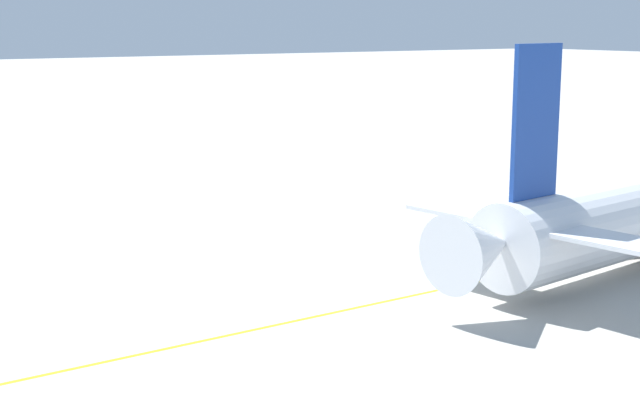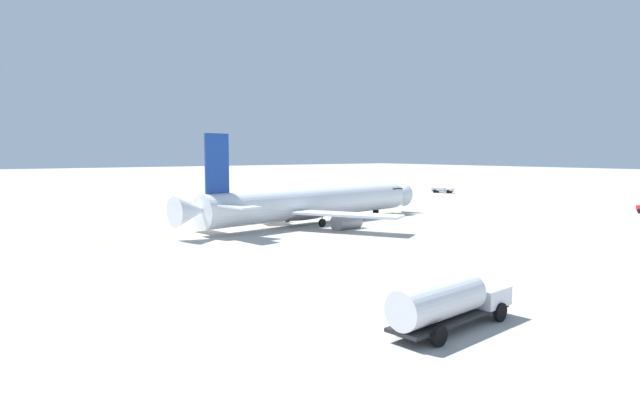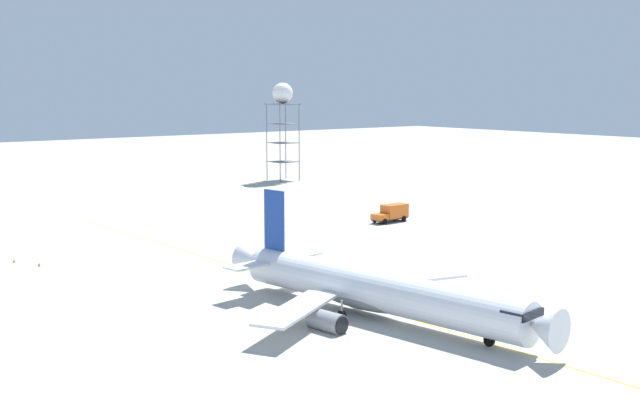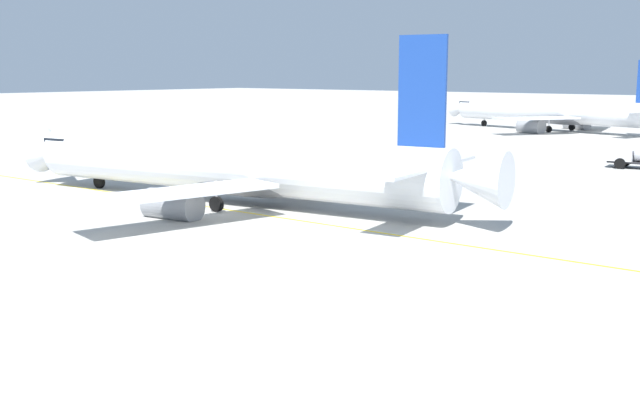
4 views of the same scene
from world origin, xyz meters
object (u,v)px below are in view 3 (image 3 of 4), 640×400
radar_tower (283,100)px  safety_cone_mid (14,260)px  catering_truck_truck (392,213)px  airliner_main (374,291)px  safety_cone_near (39,264)px

radar_tower → safety_cone_mid: size_ratio=45.31×
catering_truck_truck → radar_tower: radar_tower is taller
airliner_main → radar_tower: 127.62m
radar_tower → catering_truck_truck: bearing=-108.7°
airliner_main → safety_cone_near: size_ratio=76.11×
radar_tower → safety_cone_mid: radar_tower is taller
airliner_main → radar_tower: (64.57, 108.63, 17.77)m
catering_truck_truck → safety_cone_mid: (-63.95, 6.43, -1.38)m
catering_truck_truck → safety_cone_mid: 64.28m
safety_cone_mid → radar_tower: bearing=34.4°
airliner_main → safety_cone_mid: 54.33m
catering_truck_truck → safety_cone_near: catering_truck_truck is taller
catering_truck_truck → airliner_main: bearing=42.2°
catering_truck_truck → safety_cone_mid: bearing=-9.1°
catering_truck_truck → safety_cone_near: 62.08m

